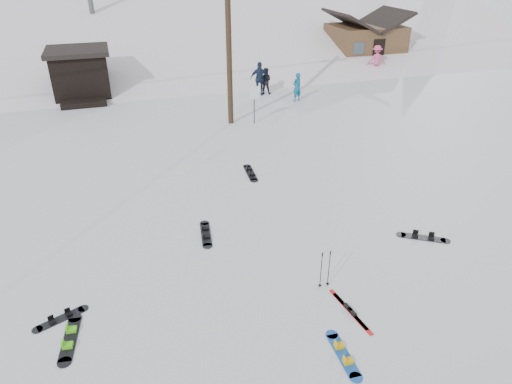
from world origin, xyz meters
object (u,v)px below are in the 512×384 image
object	(u,v)px
cabin	(365,42)
utility_pole	(228,24)
hero_skis	(350,311)
hero_snowboard	(343,355)

from	to	relation	value
cabin	utility_pole	bearing A→B (deg)	-142.44
cabin	hero_skis	world-z (taller)	cabin
hero_snowboard	utility_pole	bearing A→B (deg)	-3.56
utility_pole	cabin	xyz separation A→B (m)	(13.00, 10.00, -3.20)
utility_pole	hero_skis	size ratio (longest dim) A/B	5.31
utility_pole	cabin	world-z (taller)	utility_pole
cabin	hero_skis	distance (m)	27.53
utility_pole	hero_skis	xyz separation A→B (m)	(-0.72, -13.82, -4.66)
hero_snowboard	hero_skis	bearing A→B (deg)	-31.81
cabin	hero_snowboard	size ratio (longest dim) A/B	3.63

